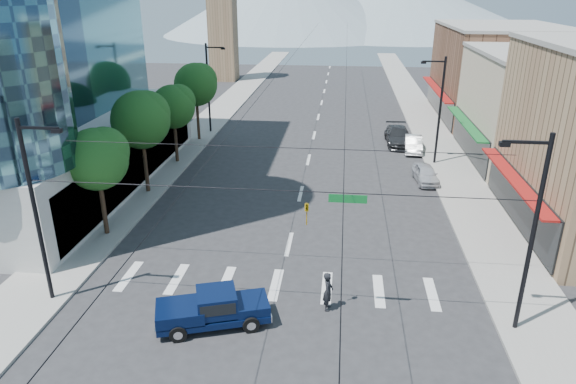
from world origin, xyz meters
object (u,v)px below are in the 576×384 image
object	(u,v)px
pickup_truck	(212,308)
pedestrian	(328,291)
parked_car_mid	(413,144)
parked_car_far	(398,136)
parked_car_near	(426,174)

from	to	relation	value
pickup_truck	pedestrian	world-z (taller)	pedestrian
parked_car_mid	parked_car_far	xyz separation A→B (m)	(-1.17, 2.16, 0.12)
pickup_truck	parked_car_far	size ratio (longest dim) A/B	0.93
pickup_truck	pedestrian	bearing A→B (deg)	1.20
parked_car_far	parked_car_mid	bearing A→B (deg)	-62.99
pickup_truck	parked_car_near	bearing A→B (deg)	40.31
parked_car_near	parked_car_far	xyz separation A→B (m)	(-1.17, 10.23, 0.16)
pedestrian	parked_car_near	bearing A→B (deg)	-17.94
pickup_truck	parked_car_mid	distance (m)	30.10
pickup_truck	parked_car_near	size ratio (longest dim) A/B	1.35
pedestrian	parked_car_near	size ratio (longest dim) A/B	0.49
pedestrian	parked_car_near	distance (m)	19.06
pedestrian	parked_car_far	world-z (taller)	pedestrian
parked_car_near	parked_car_far	world-z (taller)	parked_car_far
pedestrian	parked_car_mid	world-z (taller)	pedestrian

